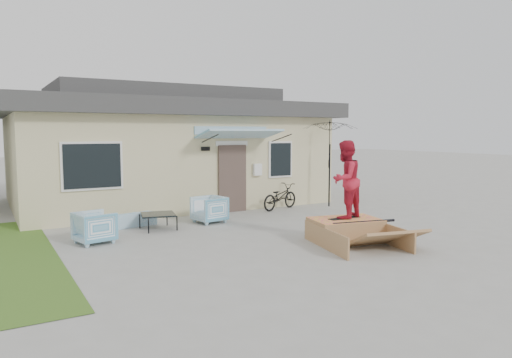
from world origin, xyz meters
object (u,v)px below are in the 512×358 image
armchair_right (209,208)px  skate_ramp (345,230)px  coffee_table (158,221)px  bicycle (280,194)px  patio_umbrella (330,155)px  loveseat (130,217)px  skater (345,178)px  armchair_left (95,226)px  skateboard (344,218)px

armchair_right → skate_ramp: armchair_right is taller
coffee_table → bicycle: bearing=13.2°
patio_umbrella → loveseat: bearing=179.9°
coffee_table → skater: size_ratio=0.47×
skate_ramp → coffee_table: bearing=146.0°
patio_umbrella → skater: (-2.93, -4.13, -0.30)m
armchair_left → bicycle: (6.15, 1.78, 0.11)m
armchair_right → patio_umbrella: bearing=88.0°
armchair_left → skater: bearing=-129.9°
armchair_left → patio_umbrella: patio_umbrella is taller
patio_umbrella → skater: skater is taller
bicycle → patio_umbrella: bearing=-117.1°
bicycle → skater: size_ratio=0.89×
coffee_table → patio_umbrella: patio_umbrella is taller
armchair_left → skateboard: (5.02, -2.64, 0.14)m
patio_umbrella → coffee_table: bearing=-173.2°
armchair_left → patio_umbrella: 8.20m
armchair_right → coffee_table: armchair_right is taller
coffee_table → bicycle: 4.56m
loveseat → skater: size_ratio=0.75×
patio_umbrella → skate_ramp: bearing=-125.1°
patio_umbrella → armchair_right: bearing=-173.0°
armchair_left → armchair_right: 3.37m
loveseat → skater: 5.75m
loveseat → bicycle: (4.94, 0.28, 0.25)m
loveseat → armchair_right: bearing=152.4°
coffee_table → skate_ramp: 4.75m
armchair_left → patio_umbrella: (7.95, 1.49, 1.35)m
armchair_right → skater: skater is taller
armchair_right → patio_umbrella: 4.93m
patio_umbrella → skater: 5.07m
skater → skate_ramp: bearing=58.6°
loveseat → skateboard: (3.81, -4.14, 0.28)m
armchair_right → skateboard: armchair_right is taller
patio_umbrella → skater: bearing=-125.3°
armchair_left → loveseat: bearing=-51.1°
armchair_left → coffee_table: 1.89m
loveseat → bicycle: bicycle is taller
coffee_table → skater: 4.89m
skate_ramp → skateboard: skateboard is taller
coffee_table → loveseat: bearing=124.0°
bicycle → skateboard: size_ratio=1.91×
armchair_left → bicycle: bicycle is taller
armchair_left → skateboard: 5.68m
armchair_left → bicycle: size_ratio=0.50×
bicycle → skater: skater is taller
armchair_right → skate_ramp: (1.77, -3.60, -0.15)m
armchair_left → skate_ramp: size_ratio=0.39×
loveseat → coffee_table: (0.51, -0.76, -0.06)m
loveseat → armchair_right: (2.03, -0.59, 0.14)m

